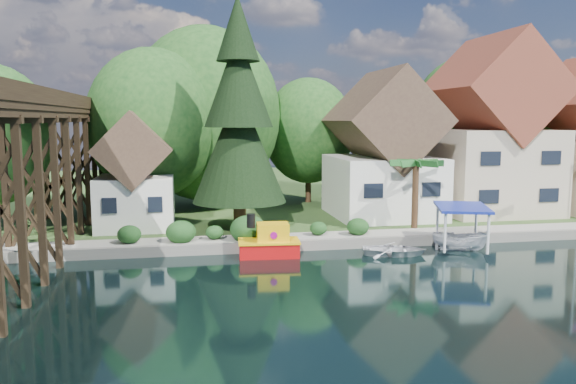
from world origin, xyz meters
The scene contains 15 objects.
ground centered at (0.00, 0.00, 0.00)m, with size 140.00×140.00×0.00m, color black.
bank centered at (0.00, 34.00, 0.25)m, with size 140.00×52.00×0.50m, color #2A451B.
seawall centered at (4.00, 8.00, 0.31)m, with size 60.00×0.40×0.62m, color slate.
promenade centered at (6.00, 9.30, 0.53)m, with size 50.00×2.60×0.06m, color gray.
trestle_bridge centered at (-16.00, 5.17, 5.35)m, with size 4.12×44.18×9.30m.
house_left centered at (7.00, 16.00, 5.14)m, with size 7.64×8.64×11.02m.
house_center centered at (16.00, 16.50, 6.42)m, with size 8.65×9.18×13.89m.
shed centered at (-11.00, 14.50, 3.83)m, with size 5.09×5.40×7.85m.
bg_trees centered at (1.00, 21.25, 7.29)m, with size 49.90×13.30×10.57m.
shrubs centered at (-4.60, 9.26, 1.23)m, with size 15.76×2.47×1.70m.
conifer centered at (-4.16, 12.61, 7.83)m, with size 6.18×6.18×15.22m.
palm_tree centered at (7.39, 10.73, 4.80)m, with size 4.31×4.31×4.93m.
tugboat centered at (-2.99, 6.95, 0.76)m, with size 3.62×2.17×2.53m.
boat_white_a centered at (4.15, 5.94, 0.38)m, with size 2.64×3.69×0.76m, color silver.
boat_canopy centered at (8.45, 6.27, 1.16)m, with size 4.06×4.89×2.70m.
Camera 1 is at (-7.59, -24.20, 7.80)m, focal length 35.00 mm.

